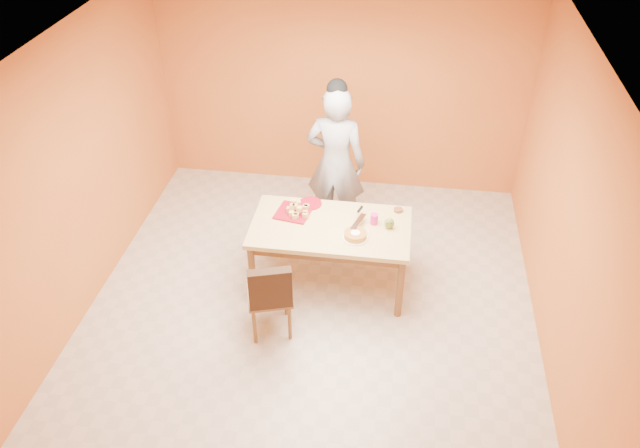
# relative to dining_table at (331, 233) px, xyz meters

# --- Properties ---
(floor) EXTENTS (5.00, 5.00, 0.00)m
(floor) POSITION_rel_dining_table_xyz_m (-0.14, -0.43, -0.67)
(floor) COLOR #B8B09D
(floor) RESTS_ON ground
(ceiling) EXTENTS (5.00, 5.00, 0.00)m
(ceiling) POSITION_rel_dining_table_xyz_m (-0.14, -0.43, 2.03)
(ceiling) COLOR silver
(ceiling) RESTS_ON wall_back
(wall_back) EXTENTS (4.50, 0.00, 4.50)m
(wall_back) POSITION_rel_dining_table_xyz_m (-0.14, 2.07, 0.68)
(wall_back) COLOR #C9732E
(wall_back) RESTS_ON floor
(wall_left) EXTENTS (0.00, 5.00, 5.00)m
(wall_left) POSITION_rel_dining_table_xyz_m (-2.39, -0.43, 0.68)
(wall_left) COLOR #C9732E
(wall_left) RESTS_ON floor
(wall_right) EXTENTS (0.00, 5.00, 5.00)m
(wall_right) POSITION_rel_dining_table_xyz_m (2.11, -0.43, 0.68)
(wall_right) COLOR #C9732E
(wall_right) RESTS_ON floor
(dining_table) EXTENTS (1.60, 0.90, 0.76)m
(dining_table) POSITION_rel_dining_table_xyz_m (0.00, 0.00, 0.00)
(dining_table) COLOR tan
(dining_table) RESTS_ON floor
(dining_chair) EXTENTS (0.53, 0.59, 0.91)m
(dining_chair) POSITION_rel_dining_table_xyz_m (-0.48, -0.77, -0.20)
(dining_chair) COLOR brown
(dining_chair) RESTS_ON floor
(pastry_pile) EXTENTS (0.30, 0.30, 0.10)m
(pastry_pile) POSITION_rel_dining_table_xyz_m (-0.41, 0.16, 0.16)
(pastry_pile) COLOR #DCB25E
(pastry_pile) RESTS_ON pastry_platter
(person) EXTENTS (0.71, 0.50, 1.83)m
(person) POSITION_rel_dining_table_xyz_m (-0.07, 0.95, 0.25)
(person) COLOR #9B9C9E
(person) RESTS_ON floor
(pastry_platter) EXTENTS (0.39, 0.39, 0.02)m
(pastry_platter) POSITION_rel_dining_table_xyz_m (-0.41, 0.16, 0.10)
(pastry_platter) COLOR maroon
(pastry_platter) RESTS_ON dining_table
(red_dinner_plate) EXTENTS (0.31, 0.31, 0.01)m
(red_dinner_plate) POSITION_rel_dining_table_xyz_m (-0.26, 0.35, 0.10)
(red_dinner_plate) COLOR maroon
(red_dinner_plate) RESTS_ON dining_table
(white_cake_plate) EXTENTS (0.26, 0.26, 0.01)m
(white_cake_plate) POSITION_rel_dining_table_xyz_m (0.26, -0.17, 0.10)
(white_cake_plate) COLOR white
(white_cake_plate) RESTS_ON dining_table
(sponge_cake) EXTENTS (0.26, 0.26, 0.05)m
(sponge_cake) POSITION_rel_dining_table_xyz_m (0.26, -0.17, 0.13)
(sponge_cake) COLOR gold
(sponge_cake) RESTS_ON white_cake_plate
(cake_server) EXTENTS (0.14, 0.30, 0.01)m
(cake_server) POSITION_rel_dining_table_xyz_m (0.27, 0.01, 0.16)
(cake_server) COLOR silver
(cake_server) RESTS_ON sponge_cake
(egg_ornament) EXTENTS (0.11, 0.09, 0.12)m
(egg_ornament) POSITION_rel_dining_table_xyz_m (0.58, 0.04, 0.16)
(egg_ornament) COLOR olive
(egg_ornament) RESTS_ON dining_table
(magenta_glass) EXTENTS (0.09, 0.09, 0.11)m
(magenta_glass) POSITION_rel_dining_table_xyz_m (0.43, 0.10, 0.15)
(magenta_glass) COLOR #CE1F81
(magenta_glass) RESTS_ON dining_table
(checker_tin) EXTENTS (0.11, 0.11, 0.03)m
(checker_tin) POSITION_rel_dining_table_xyz_m (0.66, 0.35, 0.11)
(checker_tin) COLOR #37200F
(checker_tin) RESTS_ON dining_table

